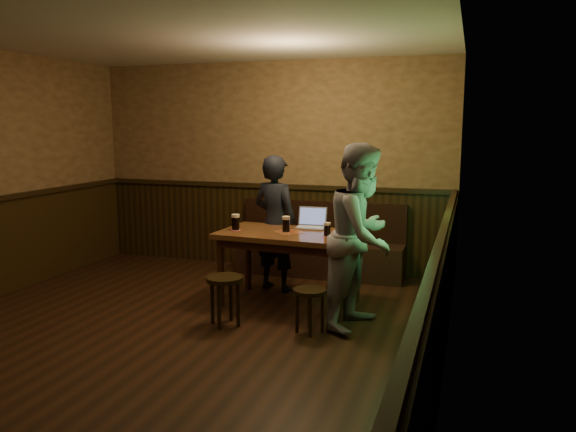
{
  "coord_description": "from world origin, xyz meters",
  "views": [
    {
      "loc": [
        2.64,
        -4.24,
        1.95
      ],
      "look_at": [
        0.81,
        1.34,
        1.0
      ],
      "focal_mm": 35.0,
      "sensor_mm": 36.0,
      "label": 1
    }
  ],
  "objects_px": {
    "pint_right": "(327,229)",
    "person_suit": "(276,223)",
    "stool_right": "(310,298)",
    "laptop": "(311,223)",
    "pint_left": "(236,222)",
    "stool_left": "(225,286)",
    "bench": "(320,251)",
    "pub_table": "(289,242)",
    "pint_mid": "(286,224)",
    "person_grey": "(362,236)"
  },
  "relations": [
    {
      "from": "pint_right",
      "to": "person_suit",
      "type": "distance_m",
      "value": 0.97
    },
    {
      "from": "stool_right",
      "to": "laptop",
      "type": "distance_m",
      "value": 1.25
    },
    {
      "from": "pint_right",
      "to": "person_suit",
      "type": "relative_size",
      "value": 0.09
    },
    {
      "from": "pint_left",
      "to": "pint_right",
      "type": "relative_size",
      "value": 1.21
    },
    {
      "from": "stool_left",
      "to": "person_suit",
      "type": "distance_m",
      "value": 1.38
    },
    {
      "from": "bench",
      "to": "person_suit",
      "type": "bearing_deg",
      "value": -111.65
    },
    {
      "from": "pub_table",
      "to": "pint_mid",
      "type": "distance_m",
      "value": 0.2
    },
    {
      "from": "person_grey",
      "to": "laptop",
      "type": "bearing_deg",
      "value": 58.19
    },
    {
      "from": "stool_left",
      "to": "stool_right",
      "type": "distance_m",
      "value": 0.85
    },
    {
      "from": "stool_right",
      "to": "person_grey",
      "type": "distance_m",
      "value": 0.78
    },
    {
      "from": "pub_table",
      "to": "laptop",
      "type": "relative_size",
      "value": 4.62
    },
    {
      "from": "pub_table",
      "to": "laptop",
      "type": "height_order",
      "value": "laptop"
    },
    {
      "from": "stool_right",
      "to": "laptop",
      "type": "relative_size",
      "value": 1.27
    },
    {
      "from": "pub_table",
      "to": "laptop",
      "type": "bearing_deg",
      "value": 67.77
    },
    {
      "from": "laptop",
      "to": "pint_left",
      "type": "bearing_deg",
      "value": -154.86
    },
    {
      "from": "stool_left",
      "to": "person_grey",
      "type": "xyz_separation_m",
      "value": [
        1.27,
        0.42,
        0.5
      ]
    },
    {
      "from": "pint_left",
      "to": "laptop",
      "type": "distance_m",
      "value": 0.86
    },
    {
      "from": "bench",
      "to": "person_grey",
      "type": "relative_size",
      "value": 1.23
    },
    {
      "from": "bench",
      "to": "pint_left",
      "type": "relative_size",
      "value": 12.24
    },
    {
      "from": "person_suit",
      "to": "pint_left",
      "type": "bearing_deg",
      "value": 80.23
    },
    {
      "from": "bench",
      "to": "pub_table",
      "type": "bearing_deg",
      "value": -90.0
    },
    {
      "from": "stool_left",
      "to": "laptop",
      "type": "relative_size",
      "value": 1.47
    },
    {
      "from": "stool_left",
      "to": "stool_right",
      "type": "xyz_separation_m",
      "value": [
        0.85,
        0.07,
        -0.05
      ]
    },
    {
      "from": "pint_mid",
      "to": "stool_right",
      "type": "bearing_deg",
      "value": -57.33
    },
    {
      "from": "bench",
      "to": "pub_table",
      "type": "distance_m",
      "value": 1.36
    },
    {
      "from": "laptop",
      "to": "pint_right",
      "type": "bearing_deg",
      "value": -58.08
    },
    {
      "from": "laptop",
      "to": "person_suit",
      "type": "xyz_separation_m",
      "value": [
        -0.48,
        0.15,
        -0.06
      ]
    },
    {
      "from": "pub_table",
      "to": "person_grey",
      "type": "xyz_separation_m",
      "value": [
        0.87,
        -0.42,
        0.19
      ]
    },
    {
      "from": "stool_right",
      "to": "bench",
      "type": "bearing_deg",
      "value": 102.29
    },
    {
      "from": "pint_mid",
      "to": "pub_table",
      "type": "bearing_deg",
      "value": 4.09
    },
    {
      "from": "bench",
      "to": "pint_left",
      "type": "distance_m",
      "value": 1.62
    },
    {
      "from": "stool_left",
      "to": "pint_right",
      "type": "height_order",
      "value": "pint_right"
    },
    {
      "from": "stool_right",
      "to": "laptop",
      "type": "height_order",
      "value": "laptop"
    },
    {
      "from": "bench",
      "to": "pint_left",
      "type": "height_order",
      "value": "pint_left"
    },
    {
      "from": "pint_left",
      "to": "pint_mid",
      "type": "height_order",
      "value": "pint_left"
    },
    {
      "from": "laptop",
      "to": "stool_left",
      "type": "bearing_deg",
      "value": -118.02
    },
    {
      "from": "pint_right",
      "to": "person_suit",
      "type": "xyz_separation_m",
      "value": [
        -0.77,
        0.58,
        -0.07
      ]
    },
    {
      "from": "pub_table",
      "to": "pint_left",
      "type": "relative_size",
      "value": 8.65
    },
    {
      "from": "stool_left",
      "to": "pint_right",
      "type": "xyz_separation_m",
      "value": [
        0.84,
        0.74,
        0.49
      ]
    },
    {
      "from": "pint_left",
      "to": "pint_mid",
      "type": "distance_m",
      "value": 0.57
    },
    {
      "from": "pint_right",
      "to": "person_grey",
      "type": "xyz_separation_m",
      "value": [
        0.43,
        -0.32,
        0.01
      ]
    },
    {
      "from": "pub_table",
      "to": "person_suit",
      "type": "height_order",
      "value": "person_suit"
    },
    {
      "from": "pint_left",
      "to": "person_grey",
      "type": "relative_size",
      "value": 0.1
    },
    {
      "from": "stool_left",
      "to": "stool_right",
      "type": "relative_size",
      "value": 1.15
    },
    {
      "from": "bench",
      "to": "stool_left",
      "type": "relative_size",
      "value": 4.47
    },
    {
      "from": "bench",
      "to": "person_grey",
      "type": "distance_m",
      "value": 2.02
    },
    {
      "from": "person_grey",
      "to": "pint_right",
      "type": "bearing_deg",
      "value": 67.36
    },
    {
      "from": "pub_table",
      "to": "stool_right",
      "type": "bearing_deg",
      "value": -56.14
    },
    {
      "from": "pint_right",
      "to": "bench",
      "type": "bearing_deg",
      "value": 107.59
    },
    {
      "from": "bench",
      "to": "person_suit",
      "type": "relative_size",
      "value": 1.36
    }
  ]
}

